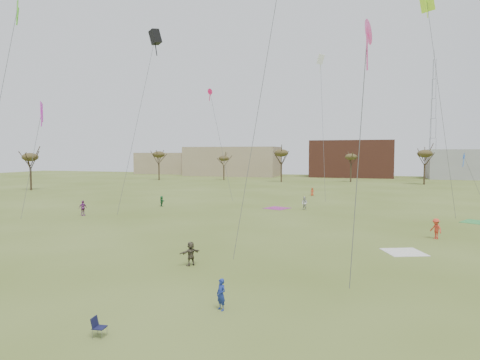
% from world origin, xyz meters
% --- Properties ---
extents(ground, '(260.00, 260.00, 0.00)m').
position_xyz_m(ground, '(0.00, 0.00, 0.00)').
color(ground, '#48591B').
rests_on(ground, ground).
extents(flyer_near_right, '(0.70, 0.63, 1.60)m').
position_xyz_m(flyer_near_right, '(4.03, -4.06, 0.80)').
color(flyer_near_right, navy).
rests_on(flyer_near_right, ground).
extents(spectator_fore_c, '(1.33, 1.57, 1.70)m').
position_xyz_m(spectator_fore_c, '(-0.86, 3.15, 0.85)').
color(spectator_fore_c, '#504939').
rests_on(spectator_fore_c, ground).
extents(flyer_mid_b, '(1.31, 1.39, 1.88)m').
position_xyz_m(flyer_mid_b, '(16.94, 18.30, 0.94)').
color(flyer_mid_b, red).
rests_on(flyer_mid_b, ground).
extents(spectator_mid_d, '(0.81, 1.21, 1.92)m').
position_xyz_m(spectator_mid_d, '(-23.53, 20.66, 0.96)').
color(spectator_mid_d, '#873886').
rests_on(spectator_mid_d, ground).
extents(spectator_mid_e, '(1.09, 1.00, 1.81)m').
position_xyz_m(spectator_mid_e, '(2.39, 34.57, 0.90)').
color(spectator_mid_e, '#BDBDBD').
rests_on(spectator_mid_e, ground).
extents(flyer_far_a, '(1.37, 1.31, 1.55)m').
position_xyz_m(flyer_far_a, '(-18.40, 31.89, 0.78)').
color(flyer_far_a, '#246D3A').
rests_on(flyer_far_a, ground).
extents(flyer_far_b, '(0.84, 0.75, 1.44)m').
position_xyz_m(flyer_far_b, '(0.86, 54.19, 0.72)').
color(flyer_far_b, '#C44221').
rests_on(flyer_far_b, ground).
extents(blanket_cream, '(3.74, 3.74, 0.03)m').
position_xyz_m(blanket_cream, '(13.76, 11.80, 0.00)').
color(blanket_cream, white).
rests_on(blanket_cream, ground).
extents(blanket_plum, '(4.06, 4.06, 0.03)m').
position_xyz_m(blanket_plum, '(-1.58, 34.82, 0.00)').
color(blanket_plum, '#962E7E').
rests_on(blanket_plum, ground).
extents(blanket_olive, '(4.50, 4.50, 0.03)m').
position_xyz_m(blanket_olive, '(23.05, 29.77, 0.00)').
color(blanket_olive, green).
rests_on(blanket_olive, ground).
extents(camp_chair_center, '(0.60, 0.56, 0.87)m').
position_xyz_m(camp_chair_center, '(0.08, -8.54, 0.26)').
color(camp_chair_center, '#121433').
rests_on(camp_chair_center, ground).
extents(kites_aloft, '(69.22, 51.37, 23.59)m').
position_xyz_m(kites_aloft, '(-3.03, 25.38, 19.55)').
color(kites_aloft, red).
rests_on(kites_aloft, ground).
extents(tree_line, '(117.44, 49.32, 8.91)m').
position_xyz_m(tree_line, '(-2.85, 79.12, 7.09)').
color(tree_line, '#3A2B1E').
rests_on(tree_line, ground).
extents(building_tan, '(32.00, 14.00, 10.00)m').
position_xyz_m(building_tan, '(-35.00, 115.00, 5.00)').
color(building_tan, '#937F60').
rests_on(building_tan, ground).
extents(building_brick, '(26.00, 16.00, 12.00)m').
position_xyz_m(building_brick, '(5.00, 120.00, 6.00)').
color(building_brick, brown).
rests_on(building_brick, ground).
extents(building_grey, '(24.00, 12.00, 9.00)m').
position_xyz_m(building_grey, '(40.00, 118.00, 4.50)').
color(building_grey, gray).
rests_on(building_grey, ground).
extents(building_tan_west, '(20.00, 12.00, 8.00)m').
position_xyz_m(building_tan_west, '(-65.00, 122.00, 4.00)').
color(building_tan_west, '#937F60').
rests_on(building_tan_west, ground).
extents(radio_tower, '(1.51, 1.72, 41.00)m').
position_xyz_m(radio_tower, '(30.00, 125.00, 19.21)').
color(radio_tower, '#9EA3A8').
rests_on(radio_tower, ground).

